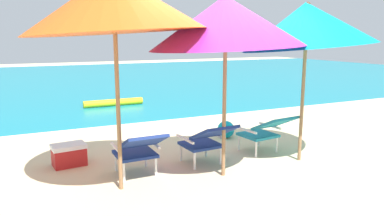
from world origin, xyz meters
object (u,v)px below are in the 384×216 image
object	(u,v)px
lounge_chair_left	(139,149)
beach_umbrella_center	(226,22)
beach_umbrella_right	(307,25)
lounge_chair_center	(207,139)
lounge_chair_right	(266,130)
beach_umbrella_left	(114,3)
cooler_box	(69,155)
beach_ball	(226,129)
swim_buoy	(114,102)

from	to	relation	value
lounge_chair_left	beach_umbrella_center	size ratio (longest dim) A/B	0.37
lounge_chair_left	beach_umbrella_right	distance (m)	2.92
lounge_chair_center	lounge_chair_right	xyz separation A→B (m)	(1.09, 0.09, 0.00)
lounge_chair_right	beach_umbrella_right	bearing A→B (deg)	-55.23
lounge_chair_left	beach_umbrella_center	xyz separation A→B (m)	(1.05, -0.39, 1.62)
lounge_chair_left	beach_umbrella_left	size ratio (longest dim) A/B	0.32
lounge_chair_left	lounge_chair_right	distance (m)	2.11
beach_umbrella_center	cooler_box	distance (m)	2.92
lounge_chair_right	beach_umbrella_left	xyz separation A→B (m)	(-2.42, -0.36, 1.81)
beach_umbrella_left	cooler_box	world-z (taller)	beach_umbrella_left
beach_umbrella_center	beach_ball	distance (m)	2.65
beach_umbrella_right	beach_ball	xyz separation A→B (m)	(-0.38, 1.56, -1.85)
beach_umbrella_left	beach_ball	size ratio (longest dim) A/B	8.53
beach_umbrella_center	cooler_box	size ratio (longest dim) A/B	4.79
lounge_chair_center	beach_umbrella_center	xyz separation A→B (m)	(0.04, -0.41, 1.62)
lounge_chair_left	beach_ball	size ratio (longest dim) A/B	2.76
lounge_chair_right	beach_ball	bearing A→B (deg)	93.61
beach_umbrella_left	cooler_box	bearing A→B (deg)	112.16
lounge_chair_center	beach_ball	bearing A→B (deg)	49.56
swim_buoy	beach_umbrella_center	bearing A→B (deg)	-88.44
beach_umbrella_right	lounge_chair_right	bearing A→B (deg)	124.77
lounge_chair_right	beach_umbrella_center	size ratio (longest dim) A/B	0.39
cooler_box	beach_umbrella_left	bearing A→B (deg)	-67.84
swim_buoy	cooler_box	distance (m)	4.69
beach_umbrella_center	lounge_chair_left	bearing A→B (deg)	159.51
lounge_chair_left	beach_umbrella_right	world-z (taller)	beach_umbrella_right
swim_buoy	beach_umbrella_right	distance (m)	6.13
lounge_chair_center	beach_umbrella_center	world-z (taller)	beach_umbrella_center
swim_buoy	beach_ball	size ratio (longest dim) A/B	5.01
lounge_chair_center	beach_umbrella_right	distance (m)	2.16
beach_umbrella_center	beach_umbrella_right	bearing A→B (deg)	2.35
cooler_box	swim_buoy	bearing A→B (deg)	69.02
beach_umbrella_center	beach_umbrella_right	size ratio (longest dim) A/B	0.90
swim_buoy	cooler_box	world-z (taller)	cooler_box
lounge_chair_right	beach_umbrella_center	bearing A→B (deg)	-154.56
beach_umbrella_center	cooler_box	world-z (taller)	beach_umbrella_center
lounge_chair_center	cooler_box	xyz separation A→B (m)	(-1.79, 0.88, -0.24)
lounge_chair_center	beach_umbrella_left	world-z (taller)	beach_umbrella_left
swim_buoy	beach_umbrella_right	xyz separation A→B (m)	(1.52, -5.62, 1.91)
cooler_box	lounge_chair_left	bearing A→B (deg)	-49.00
beach_ball	swim_buoy	bearing A→B (deg)	105.66
beach_umbrella_center	beach_umbrella_right	xyz separation A→B (m)	(1.36, 0.06, -0.02)
lounge_chair_left	beach_umbrella_center	world-z (taller)	beach_umbrella_center
beach_umbrella_right	cooler_box	xyz separation A→B (m)	(-3.20, 1.24, -1.85)
beach_umbrella_left	beach_umbrella_center	world-z (taller)	beach_umbrella_left
beach_umbrella_center	beach_ball	size ratio (longest dim) A/B	7.52
lounge_chair_left	cooler_box	xyz separation A→B (m)	(-0.78, 0.90, -0.24)
beach_ball	lounge_chair_left	bearing A→B (deg)	-149.12
lounge_chair_left	beach_umbrella_right	size ratio (longest dim) A/B	0.33
beach_umbrella_left	beach_umbrella_right	size ratio (longest dim) A/B	1.02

